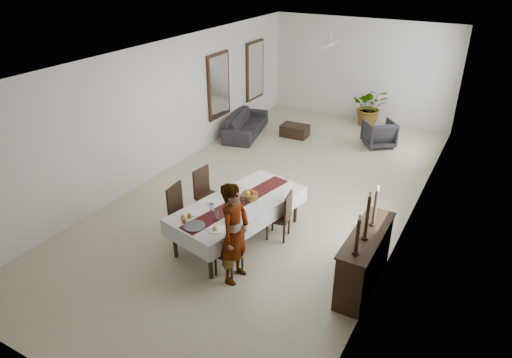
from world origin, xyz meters
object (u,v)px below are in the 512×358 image
object	(u,v)px
sideboard_body	(364,261)
sofa	(246,124)
dining_table_top	(238,204)
red_pitcher	(234,190)
woman	(234,233)

from	to	relation	value
sideboard_body	sofa	size ratio (longest dim) A/B	0.76
dining_table_top	red_pitcher	size ratio (longest dim) A/B	12.00
dining_table_top	woman	bearing A→B (deg)	-49.95
red_pitcher	sideboard_body	xyz separation A→B (m)	(2.75, -0.39, -0.41)
woman	sofa	bearing A→B (deg)	27.73
red_pitcher	sideboard_body	world-z (taller)	red_pitcher
woman	sofa	size ratio (longest dim) A/B	0.83
sofa	red_pitcher	bearing A→B (deg)	-166.15
red_pitcher	sideboard_body	distance (m)	2.81
dining_table_top	woman	world-z (taller)	woman
sofa	dining_table_top	bearing A→B (deg)	-165.11
sideboard_body	dining_table_top	bearing A→B (deg)	175.90
dining_table_top	red_pitcher	world-z (taller)	red_pitcher
sideboard_body	sofa	xyz separation A→B (m)	(-5.26, 5.11, -0.18)
red_pitcher	sofa	bearing A→B (deg)	117.98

